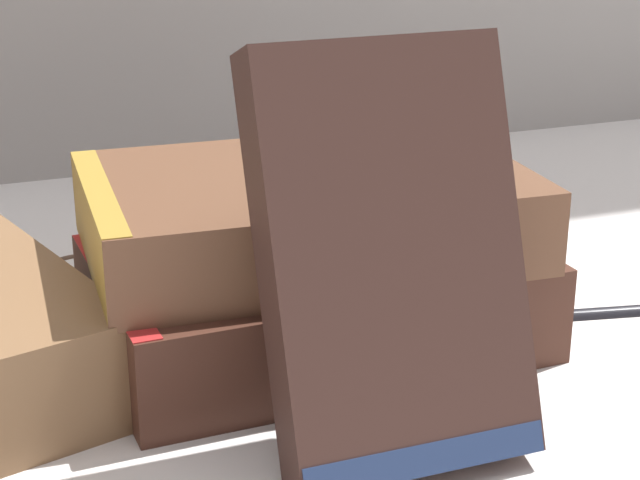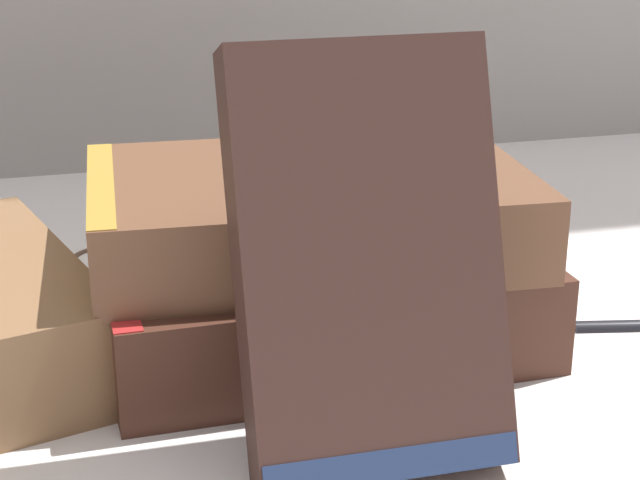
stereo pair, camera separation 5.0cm
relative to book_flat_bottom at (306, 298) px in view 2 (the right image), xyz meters
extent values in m
plane|color=silver|center=(-0.04, -0.02, -0.02)|extent=(3.00, 3.00, 0.00)
cube|color=#422319|center=(0.01, 0.00, 0.00)|extent=(0.21, 0.14, 0.05)
cube|color=#B22323|center=(-0.09, 0.00, 0.00)|extent=(0.02, 0.13, 0.05)
cube|color=brown|center=(0.00, 0.00, 0.04)|extent=(0.21, 0.14, 0.04)
cube|color=olive|center=(-0.09, 0.01, 0.04)|extent=(0.02, 0.13, 0.04)
cube|color=#331E19|center=(0.00, -0.10, 0.06)|extent=(0.10, 0.08, 0.16)
cube|color=navy|center=(0.00, -0.13, -0.01)|extent=(0.10, 0.03, 0.02)
cylinder|color=white|center=(0.05, 0.01, 0.07)|extent=(0.04, 0.04, 0.01)
torus|color=silver|center=(0.05, 0.01, 0.07)|extent=(0.05, 0.05, 0.01)
sphere|color=silver|center=(0.05, 0.03, 0.07)|extent=(0.01, 0.01, 0.01)
torus|color=#4C3828|center=(-0.09, 0.14, -0.02)|extent=(0.06, 0.06, 0.00)
torus|color=#4C3828|center=(-0.03, 0.16, -0.02)|extent=(0.06, 0.06, 0.00)
cylinder|color=#4C3828|center=(-0.06, 0.15, -0.02)|extent=(0.02, 0.01, 0.00)
camera|label=1|loc=(-0.16, -0.44, 0.21)|focal=60.00mm
camera|label=2|loc=(-0.11, -0.46, 0.21)|focal=60.00mm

